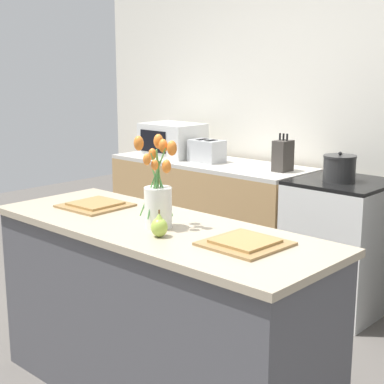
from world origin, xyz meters
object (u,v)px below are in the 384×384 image
Objects in this scene: plate_setting_right at (245,243)px; plate_setting_left at (95,205)px; stove_range at (339,246)px; knife_block at (283,156)px; cooking_pot at (339,168)px; pear_figurine at (159,226)px; flower_vase at (158,195)px; toaster at (207,151)px; microwave at (172,140)px.

plate_setting_left is at bearing 180.00° from plate_setting_right.
knife_block reaches higher than stove_range.
stove_range is 0.54m from cooking_pot.
pear_figurine is at bearing -88.31° from stove_range.
knife_block reaches higher than plate_setting_right.
flower_vase is at bearing -92.16° from cooking_pot.
stove_range is 7.37× the size of pear_figurine.
stove_range is 4.21× the size of cooking_pot.
toaster is 1.04× the size of knife_block.
microwave is at bearing 133.30° from pear_figurine.
toaster reaches higher than pear_figurine.
stove_range is 1.74m from plate_setting_left.
flower_vase reaches higher than microwave.
stove_range is at bearing 104.48° from plate_setting_right.
flower_vase is 3.52× the size of pear_figurine.
stove_range is at bearing 1.58° from toaster.
cooking_pot reaches higher than toaster.
toaster is 0.68m from knife_block.
plate_setting_left is (-0.60, -1.56, 0.46)m from stove_range.
flower_vase reaches higher than stove_range.
flower_vase reaches higher than toaster.
cooking_pot reaches higher than stove_range.
plate_setting_right is (0.40, -1.56, 0.46)m from stove_range.
microwave reaches higher than pear_figurine.
knife_block is (-0.54, 1.74, 0.06)m from pear_figurine.
plate_setting_left is 1.52× the size of cooking_pot.
plate_setting_right is 0.68× the size of microwave.
microwave reaches higher than plate_setting_right.
microwave reaches higher than plate_setting_left.
cooking_pot is (1.16, -0.01, 0.00)m from toaster.
plate_setting_left is 1.16× the size of toaster.
pear_figurine is 2.08m from toaster.
cooking_pot is (-0.00, -0.05, 0.54)m from stove_range.
plate_setting_right is (0.35, 0.16, -0.04)m from pear_figurine.
stove_range is 1.68m from plate_setting_right.
cooking_pot is at bearing -0.73° from toaster.
stove_range is 1.87× the size of microwave.
pear_figurine is at bearing -46.70° from microwave.
toaster is (-1.10, 1.59, -0.07)m from flower_vase.
cooking_pot is at bearing 105.05° from plate_setting_right.
pear_figurine reaches higher than plate_setting_right.
pear_figurine is (0.11, -0.10, -0.10)m from flower_vase.
stove_range is 2.10× the size of flower_vase.
flower_vase is 0.89× the size of microwave.
plate_setting_right is at bearing -75.52° from stove_range.
stove_range is at bearing 91.69° from pear_figurine.
stove_range is 1.28m from toaster.
flower_vase is at bearing -92.24° from stove_range.
microwave is (-1.57, -0.00, 0.58)m from stove_range.
cooking_pot is (-0.05, 1.68, 0.04)m from pear_figurine.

